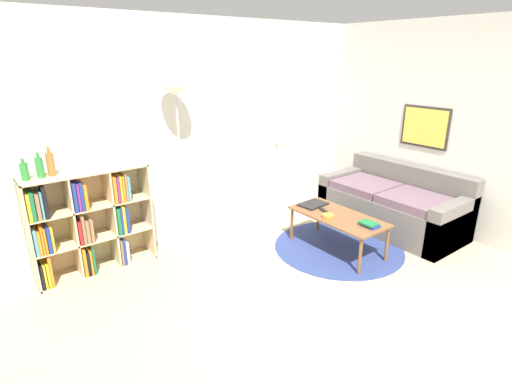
{
  "coord_description": "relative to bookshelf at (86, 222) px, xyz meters",
  "views": [
    {
      "loc": [
        -2.44,
        -1.62,
        2.18
      ],
      "look_at": [
        -0.11,
        1.44,
        0.85
      ],
      "focal_mm": 28.0,
      "sensor_mm": 36.0,
      "label": 1
    }
  ],
  "objects": [
    {
      "name": "laptop",
      "position": [
        2.42,
        -0.85,
        -0.11
      ],
      "size": [
        0.35,
        0.26,
        0.02
      ],
      "color": "black",
      "rests_on": "coffee_table"
    },
    {
      "name": "wall_back",
      "position": [
        1.58,
        0.21,
        0.74
      ],
      "size": [
        7.76,
        0.11,
        2.6
      ],
      "color": "silver",
      "rests_on": "ground_plane"
    },
    {
      "name": "bowl",
      "position": [
        2.26,
        -1.24,
        -0.09
      ],
      "size": [
        0.14,
        0.14,
        0.04
      ],
      "color": "orange",
      "rests_on": "coffee_table"
    },
    {
      "name": "remote",
      "position": [
        2.38,
        -1.06,
        -0.11
      ],
      "size": [
        0.09,
        0.15,
        0.02
      ],
      "color": "black",
      "rests_on": "coffee_table"
    },
    {
      "name": "bottle_middle",
      "position": [
        -0.33,
        -0.0,
        0.64
      ],
      "size": [
        0.07,
        0.07,
        0.24
      ],
      "color": "#2D8438",
      "rests_on": "bookshelf"
    },
    {
      "name": "ground_plane",
      "position": [
        1.55,
        -2.44,
        -0.55
      ],
      "size": [
        14.0,
        14.0,
        0.0
      ],
      "primitive_type": "plane",
      "color": "tan"
    },
    {
      "name": "bookshelf",
      "position": [
        0.0,
        0.0,
        0.0
      ],
      "size": [
        1.19,
        0.34,
        1.09
      ],
      "color": "beige",
      "rests_on": "ground_plane"
    },
    {
      "name": "wall_right",
      "position": [
        3.95,
        -1.13,
        0.75
      ],
      "size": [
        0.08,
        5.62,
        2.6
      ],
      "color": "silver",
      "rests_on": "ground_plane"
    },
    {
      "name": "couch",
      "position": [
        3.53,
        -1.25,
        -0.26
      ],
      "size": [
        0.88,
        1.8,
        0.8
      ],
      "color": "#66605B",
      "rests_on": "ground_plane"
    },
    {
      "name": "coffee_table",
      "position": [
        2.41,
        -1.26,
        -0.16
      ],
      "size": [
        0.54,
        1.13,
        0.43
      ],
      "color": "brown",
      "rests_on": "ground_plane"
    },
    {
      "name": "floor_lamp",
      "position": [
        1.08,
        -0.04,
        1.05
      ],
      "size": [
        0.34,
        0.34,
        1.86
      ],
      "color": "#B7B7BC",
      "rests_on": "ground_plane"
    },
    {
      "name": "bottle_right",
      "position": [
        -0.24,
        0.0,
        0.66
      ],
      "size": [
        0.07,
        0.07,
        0.28
      ],
      "color": "olive",
      "rests_on": "bookshelf"
    },
    {
      "name": "rug",
      "position": [
        2.48,
        -1.25,
        -0.55
      ],
      "size": [
        1.52,
        1.52,
        0.01
      ],
      "color": "navy",
      "rests_on": "ground_plane"
    },
    {
      "name": "book_stack_on_table",
      "position": [
        2.45,
        -1.67,
        -0.09
      ],
      "size": [
        0.15,
        0.19,
        0.04
      ],
      "color": "navy",
      "rests_on": "coffee_table"
    },
    {
      "name": "bottle_left",
      "position": [
        -0.46,
        -0.01,
        0.63
      ],
      "size": [
        0.07,
        0.07,
        0.21
      ],
      "color": "#2D8438",
      "rests_on": "bookshelf"
    }
  ]
}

